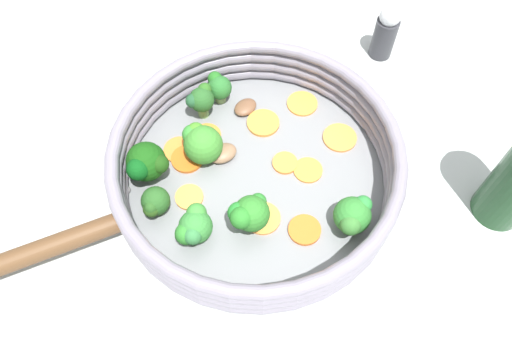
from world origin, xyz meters
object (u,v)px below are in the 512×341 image
(carrot_slice_8, at_px, (263,218))
(mushroom_piece_1, at_px, (223,153))
(broccoli_floret_0, at_px, (155,203))
(broccoli_floret_5, at_px, (201,99))
(carrot_slice_7, at_px, (179,150))
(mushroom_piece_0, at_px, (245,107))
(carrot_slice_9, at_px, (305,230))
(broccoli_floret_4, at_px, (194,227))
(broccoli_floret_1, at_px, (201,142))
(broccoli_floret_3, at_px, (146,163))
(carrot_slice_4, at_px, (285,163))
(broccoli_floret_6, at_px, (218,87))
(salt_shaker, at_px, (386,32))
(carrot_slice_10, at_px, (263,123))
(broccoli_floret_7, at_px, (353,216))
(carrot_slice_3, at_px, (302,104))
(carrot_slice_2, at_px, (308,170))
(carrot_slice_6, at_px, (340,138))
(carrot_slice_1, at_px, (207,135))
(carrot_slice_5, at_px, (189,197))
(skillet, at_px, (256,180))
(broccoli_floret_2, at_px, (249,213))
(carrot_slice_0, at_px, (187,159))

(carrot_slice_8, relative_size, mushroom_piece_1, 1.15)
(broccoli_floret_0, relative_size, broccoli_floret_5, 0.84)
(carrot_slice_7, distance_m, mushroom_piece_0, 0.10)
(carrot_slice_9, relative_size, broccoli_floret_4, 0.78)
(broccoli_floret_1, height_order, broccoli_floret_3, broccoli_floret_3)
(carrot_slice_4, height_order, broccoli_floret_6, broccoli_floret_6)
(mushroom_piece_0, height_order, salt_shaker, salt_shaker)
(carrot_slice_10, relative_size, broccoli_floret_7, 0.90)
(carrot_slice_3, relative_size, broccoli_floret_5, 0.87)
(carrot_slice_3, relative_size, mushroom_piece_1, 1.13)
(broccoli_floret_6, bearing_deg, carrot_slice_9, -63.88)
(carrot_slice_2, height_order, carrot_slice_6, same)
(carrot_slice_1, bearing_deg, broccoli_floret_5, 97.53)
(carrot_slice_9, bearing_deg, broccoli_floret_6, 116.12)
(broccoli_floret_1, bearing_deg, carrot_slice_5, -104.18)
(carrot_slice_4, height_order, carrot_slice_10, same)
(skillet, bearing_deg, carrot_slice_10, 80.94)
(carrot_slice_2, xyz_separation_m, carrot_slice_7, (-0.16, 0.04, -0.00))
(broccoli_floret_2, height_order, broccoli_floret_3, broccoli_floret_3)
(carrot_slice_10, xyz_separation_m, broccoli_floret_7, (0.09, -0.15, 0.02))
(carrot_slice_3, xyz_separation_m, carrot_slice_9, (-0.01, -0.18, 0.00))
(skillet, height_order, carrot_slice_6, carrot_slice_6)
(carrot_slice_4, relative_size, broccoli_floret_1, 0.62)
(carrot_slice_1, bearing_deg, broccoli_floret_6, 74.25)
(broccoli_floret_6, distance_m, mushroom_piece_0, 0.04)
(carrot_slice_1, distance_m, carrot_slice_9, 0.17)
(carrot_slice_6, relative_size, carrot_slice_7, 1.11)
(carrot_slice_2, xyz_separation_m, carrot_slice_8, (-0.06, -0.06, 0.00))
(mushroom_piece_1, bearing_deg, carrot_slice_6, 8.03)
(carrot_slice_0, height_order, mushroom_piece_1, mushroom_piece_1)
(carrot_slice_1, xyz_separation_m, mushroom_piece_0, (0.05, 0.04, 0.00))
(carrot_slice_8, distance_m, carrot_slice_10, 0.13)
(broccoli_floret_1, height_order, mushroom_piece_1, broccoli_floret_1)
(carrot_slice_5, distance_m, broccoli_floret_0, 0.04)
(carrot_slice_0, bearing_deg, broccoli_floret_1, 21.06)
(broccoli_floret_1, bearing_deg, carrot_slice_9, -42.88)
(mushroom_piece_1, bearing_deg, broccoli_floret_0, -136.16)
(broccoli_floret_3, height_order, mushroom_piece_0, broccoli_floret_3)
(carrot_slice_10, height_order, broccoli_floret_2, broccoli_floret_2)
(carrot_slice_3, bearing_deg, carrot_slice_8, -110.13)
(broccoli_floret_1, bearing_deg, carrot_slice_7, 166.83)
(carrot_slice_3, bearing_deg, broccoli_floret_7, -77.97)
(carrot_slice_9, xyz_separation_m, broccoli_floret_3, (-0.18, 0.08, 0.03))
(carrot_slice_0, distance_m, broccoli_floret_5, 0.08)
(carrot_slice_6, relative_size, broccoli_floret_6, 1.03)
(carrot_slice_9, distance_m, broccoli_floret_7, 0.06)
(carrot_slice_3, distance_m, carrot_slice_6, 0.07)
(carrot_slice_5, bearing_deg, mushroom_piece_0, 61.19)
(carrot_slice_2, bearing_deg, carrot_slice_1, 155.36)
(carrot_slice_4, xyz_separation_m, carrot_slice_8, (-0.03, -0.07, -0.00))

